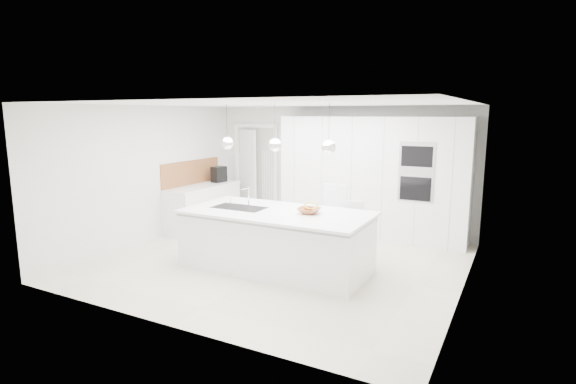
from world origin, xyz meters
The scene contains 27 objects.
floor centered at (0.00, 0.00, 0.00)m, with size 5.50×5.50×0.00m, color beige.
wall_back centered at (0.00, 2.50, 1.25)m, with size 5.50×5.50×0.00m, color silver.
wall_left centered at (-2.75, 0.00, 1.25)m, with size 5.00×5.00×0.00m, color silver.
ceiling centered at (0.00, 0.00, 2.50)m, with size 5.50×5.50×0.00m, color white.
tall_cabinets centered at (0.80, 2.20, 1.15)m, with size 3.60×0.60×2.30m, color white.
oven_stack centered at (1.70, 1.89, 1.35)m, with size 0.62×0.04×1.05m, color #A5A5A8, non-canonical shape.
doorway_frame centered at (-1.95, 2.47, 1.02)m, with size 1.11×0.08×2.13m, color white, non-canonical shape.
hallway_door centered at (-2.20, 2.42, 1.00)m, with size 0.82×0.04×2.00m, color white.
radiator centered at (-1.63, 2.46, 0.85)m, with size 0.32×0.04×1.40m, color white, non-canonical shape.
left_base_cabinets centered at (-2.45, 1.20, 0.43)m, with size 0.60×1.80×0.86m, color white.
left_worktop centered at (-2.45, 1.20, 0.88)m, with size 0.62×1.82×0.04m, color white.
oak_backsplash centered at (-2.74, 1.20, 1.15)m, with size 0.02×1.80×0.50m, color #9C633D.
island_base centered at (0.10, -0.30, 0.43)m, with size 2.80×1.20×0.86m, color white.
island_worktop centered at (0.10, -0.25, 0.88)m, with size 2.84×1.40×0.04m, color white.
island_sink centered at (-0.55, -0.30, 0.82)m, with size 0.84×0.44×0.18m, color #3F3F42, non-canonical shape.
island_tap centered at (-0.50, -0.10, 1.05)m, with size 0.02×0.02×0.30m, color white.
pendant_left centered at (-0.75, -0.30, 1.90)m, with size 0.20×0.20×0.20m, color white.
pendant_mid centered at (0.10, -0.30, 1.90)m, with size 0.20×0.20×0.20m, color white.
pendant_right centered at (0.95, -0.30, 1.90)m, with size 0.20×0.20×0.20m, color white.
fruit_bowl centered at (0.60, -0.17, 0.94)m, with size 0.34×0.34×0.08m, color #9C633D.
espresso_machine centered at (-2.43, 1.73, 1.07)m, with size 0.20×0.31×0.33m, color black.
bar_stool_left centered at (0.64, 0.61, 0.60)m, with size 0.40×0.55×1.20m, color white, non-canonical shape.
bar_stool_right centered at (1.01, 0.55, 0.49)m, with size 0.32×0.45×0.97m, color white, non-canonical shape.
apple_a centered at (0.59, -0.12, 0.97)m, with size 0.08×0.08×0.08m, color #A1361A.
apple_b centered at (0.56, -0.12, 0.97)m, with size 0.07×0.07×0.07m, color #A1361A.
apple_c centered at (0.57, -0.18, 0.97)m, with size 0.08×0.08×0.08m, color #A1361A.
banana_bunch centered at (0.63, -0.17, 1.02)m, with size 0.23×0.23×0.03m, color #F8F03B.
Camera 1 is at (3.34, -6.05, 2.36)m, focal length 28.00 mm.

